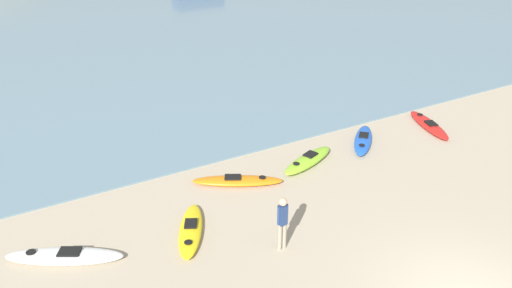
{
  "coord_description": "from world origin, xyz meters",
  "views": [
    {
      "loc": [
        -9.22,
        -5.3,
        9.04
      ],
      "look_at": [
        -0.64,
        9.62,
        0.5
      ],
      "focal_mm": 35.0,
      "sensor_mm": 36.0,
      "label": 1
    }
  ],
  "objects": [
    {
      "name": "bay_water",
      "position": [
        0.0,
        44.87,
        0.03
      ],
      "size": [
        160.0,
        70.0,
        0.06
      ],
      "primitive_type": "cube",
      "color": "slate",
      "rests_on": "ground_plane"
    },
    {
      "name": "kayak_on_sand_5",
      "position": [
        -2.28,
        8.08,
        0.13
      ],
      "size": [
        3.1,
        2.16,
        0.31
      ],
      "color": "orange",
      "rests_on": "ground_plane"
    },
    {
      "name": "kayak_on_sand_2",
      "position": [
        7.23,
        8.16,
        0.12
      ],
      "size": [
        1.7,
        3.17,
        0.29
      ],
      "color": "red",
      "rests_on": "ground_plane"
    },
    {
      "name": "kayak_on_sand_1",
      "position": [
        -8.35,
        6.85,
        0.14
      ],
      "size": [
        3.22,
        2.28,
        0.32
      ],
      "color": "white",
      "rests_on": "ground_plane"
    },
    {
      "name": "kayak_on_sand_3",
      "position": [
        0.7,
        8.02,
        0.18
      ],
      "size": [
        2.88,
        1.63,
        0.4
      ],
      "color": "#8CCC2D",
      "rests_on": "ground_plane"
    },
    {
      "name": "person_near_foreground",
      "position": [
        -2.86,
        4.28,
        0.97
      ],
      "size": [
        0.34,
        0.23,
        1.69
      ],
      "color": "gray",
      "rests_on": "ground_plane"
    },
    {
      "name": "kayak_on_sand_0",
      "position": [
        3.7,
        8.39,
        0.14
      ],
      "size": [
        2.52,
        2.51,
        0.33
      ],
      "color": "blue",
      "rests_on": "ground_plane"
    },
    {
      "name": "kayak_on_sand_4",
      "position": [
        -4.84,
        6.23,
        0.12
      ],
      "size": [
        1.87,
        2.73,
        0.29
      ],
      "color": "yellow",
      "rests_on": "ground_plane"
    }
  ]
}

